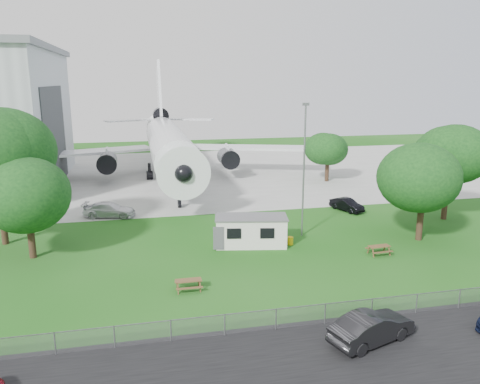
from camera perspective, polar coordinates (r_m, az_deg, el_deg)
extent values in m
plane|color=#2F6723|center=(36.30, -1.50, -9.26)|extent=(160.00, 160.00, 0.00)
cube|color=black|center=(25.12, 4.51, -20.45)|extent=(120.00, 8.00, 0.02)
cube|color=#B7B7B2|center=(72.54, -7.21, 2.20)|extent=(120.00, 46.00, 0.03)
cube|color=#2D3033|center=(67.15, -21.59, 6.30)|extent=(0.16, 16.00, 12.96)
cylinder|color=white|center=(67.63, -8.71, 5.71)|extent=(5.40, 34.00, 5.40)
cone|color=white|center=(48.91, -7.19, 2.84)|extent=(5.40, 5.50, 5.40)
cone|color=white|center=(88.38, -9.67, 7.98)|extent=(4.86, 9.00, 4.86)
cube|color=white|center=(71.30, -18.95, 4.56)|extent=(21.36, 10.77, 0.36)
cube|color=white|center=(72.78, 1.05, 5.45)|extent=(21.36, 10.77, 0.36)
cube|color=white|center=(88.04, -9.81, 11.67)|extent=(0.46, 9.96, 12.17)
cylinder|color=#515459|center=(67.44, -15.85, 3.53)|extent=(2.50, 4.20, 2.50)
cylinder|color=#515459|center=(68.51, -1.49, 4.18)|extent=(2.50, 4.20, 2.50)
cylinder|color=#515459|center=(87.22, -9.68, 9.23)|extent=(2.60, 4.50, 2.60)
cylinder|color=black|center=(53.14, -7.42, -0.62)|extent=(0.36, 0.36, 2.40)
cylinder|color=black|center=(69.11, -10.97, 2.51)|extent=(0.44, 0.44, 2.40)
cylinder|color=black|center=(69.46, -6.35, 2.72)|extent=(0.44, 0.44, 2.40)
cube|color=silver|center=(40.69, 1.35, -4.83)|extent=(6.36, 3.58, 2.50)
cube|color=#59595B|center=(40.30, 1.36, -3.07)|extent=(6.60, 3.81, 0.12)
cylinder|color=gold|center=(41.34, 6.15, -5.93)|extent=(0.50, 0.50, 0.70)
cube|color=gray|center=(27.98, 2.35, -16.60)|extent=(58.00, 0.04, 1.30)
cylinder|color=slate|center=(42.45, 7.78, 2.44)|extent=(0.16, 0.16, 12.00)
cylinder|color=#382619|center=(45.66, -26.94, -3.01)|extent=(0.56, 0.56, 4.45)
cylinder|color=#382619|center=(41.38, -24.09, -5.23)|extent=(0.56, 0.56, 3.18)
sphere|color=#215E1C|center=(40.39, -24.61, 0.00)|extent=(7.19, 7.19, 7.19)
cylinder|color=#382619|center=(44.97, 21.07, -3.61)|extent=(0.56, 0.56, 3.04)
sphere|color=#215E1C|center=(44.08, 21.47, 1.03)|extent=(7.56, 7.56, 7.56)
cylinder|color=#382619|center=(52.53, 23.75, -0.94)|extent=(0.56, 0.56, 3.99)
sphere|color=#215E1C|center=(51.64, 24.26, 4.31)|extent=(7.12, 7.12, 7.12)
cylinder|color=#382619|center=(67.62, 10.54, 2.32)|extent=(0.56, 0.56, 2.47)
sphere|color=#215E1C|center=(67.12, 10.65, 4.85)|extent=(6.51, 6.51, 6.51)
imported|color=black|center=(27.55, 15.78, -15.65)|extent=(5.39, 3.31, 1.68)
imported|color=black|center=(52.78, 12.89, -1.54)|extent=(2.82, 4.34, 1.35)
imported|color=silver|center=(50.98, -15.64, -2.11)|extent=(5.70, 3.23, 1.56)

